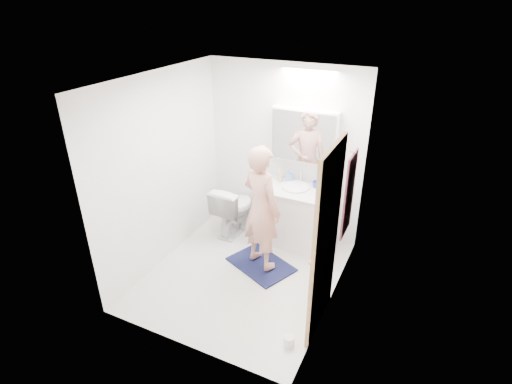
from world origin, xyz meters
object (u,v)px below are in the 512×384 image
Objects in this scene: soap_bottle_a at (280,174)px; medicine_cabinet at (304,136)px; person at (261,208)px; soap_bottle_b at (290,176)px; toilet at (234,208)px; vanity_cabinet at (293,217)px; toothbrush_cup at (316,185)px; toilet_paper_roll at (289,340)px.

medicine_cabinet is at bearing 11.63° from soap_bottle_a.
person is 0.87m from soap_bottle_a.
medicine_cabinet reaches higher than person.
soap_bottle_a is 1.12× the size of soap_bottle_b.
medicine_cabinet is 0.61m from soap_bottle_b.
toilet is 1.03m from person.
soap_bottle_b is at bearing 129.05° from vanity_cabinet.
toilet is (-0.89, -0.33, -1.12)m from medicine_cabinet.
vanity_cabinet is at bearing -79.37° from person.
toilet is at bearing -166.00° from toothbrush_cup.
medicine_cabinet is at bearing 84.69° from vanity_cabinet.
toilet_paper_roll is (1.50, -1.64, -0.33)m from toilet.
medicine_cabinet is at bearing -77.61° from person.
medicine_cabinet is 4.39× the size of soap_bottle_a.
vanity_cabinet is 0.61m from soap_bottle_a.
soap_bottle_b is 1.84× the size of toothbrush_cup.
medicine_cabinet is 1.14m from person.
person is 14.49× the size of toilet_paper_roll.
toilet_paper_roll is (0.80, -1.05, -0.80)m from person.
medicine_cabinet is at bearing 10.27° from soap_bottle_b.
soap_bottle_b is (-0.15, 0.18, 0.52)m from vanity_cabinet.
soap_bottle_a is 2.07× the size of toothbrush_cup.
toothbrush_cup reaches higher than vanity_cabinet.
toilet is 0.47× the size of person.
medicine_cabinet reaches higher than toilet.
vanity_cabinet is 1.90m from toilet_paper_roll.
toilet_paper_roll is at bearing -78.33° from toothbrush_cup.
toilet is 6.84× the size of toilet_paper_roll.
person is 1.54m from toilet_paper_roll.
person is (0.70, -0.59, 0.47)m from toilet.
soap_bottle_b reaches higher than vanity_cabinet.
toilet_paper_roll is at bearing 150.81° from person.
toothbrush_cup is at bearing -90.99° from person.
soap_bottle_b reaches higher than toilet.
person reaches higher than toilet.
person is at bearing -114.75° from toothbrush_cup.
person reaches higher than soap_bottle_b.
medicine_cabinet is 0.65m from soap_bottle_a.
soap_bottle_a is at bearing 151.12° from vanity_cabinet.
vanity_cabinet is 5.04× the size of soap_bottle_b.
vanity_cabinet reaches higher than toilet_paper_roll.
person is at bearing 127.05° from toilet_paper_roll.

